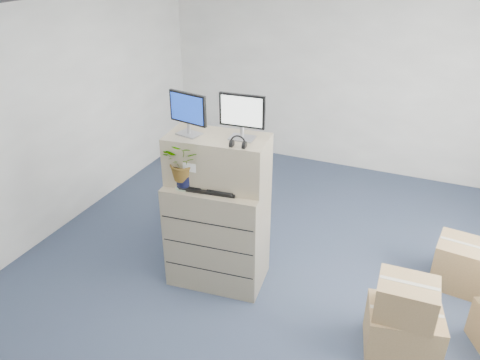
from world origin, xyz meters
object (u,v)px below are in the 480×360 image
at_px(filing_cabinet_lower, 218,233).
at_px(potted_plant, 184,166).
at_px(monitor_left, 188,112).
at_px(monitor_right, 242,114).
at_px(water_bottle, 230,170).
at_px(office_chair, 213,217).
at_px(keyboard, 210,188).

height_order(filing_cabinet_lower, potted_plant, potted_plant).
xyz_separation_m(filing_cabinet_lower, monitor_left, (-0.28, -0.01, 1.32)).
bearing_deg(monitor_right, water_bottle, 175.23).
bearing_deg(office_chair, monitor_left, 76.92).
bearing_deg(filing_cabinet_lower, potted_plant, -152.33).
bearing_deg(monitor_left, keyboard, -9.44).
height_order(monitor_left, water_bottle, monitor_left).
distance_m(filing_cabinet_lower, monitor_left, 1.35).
xyz_separation_m(monitor_right, water_bottle, (-0.13, 0.00, -0.61)).
distance_m(monitor_left, office_chair, 1.63).
bearing_deg(monitor_right, keyboard, -144.58).
relative_size(monitor_right, water_bottle, 1.63).
distance_m(monitor_left, keyboard, 0.78).
bearing_deg(potted_plant, keyboard, 13.90).
height_order(monitor_left, office_chair, monitor_left).
height_order(filing_cabinet_lower, office_chair, filing_cabinet_lower).
bearing_deg(filing_cabinet_lower, keyboard, -103.99).
distance_m(filing_cabinet_lower, keyboard, 0.61).
bearing_deg(potted_plant, office_chair, 95.69).
distance_m(keyboard, water_bottle, 0.27).
xyz_separation_m(monitor_left, potted_plant, (0.02, -0.16, -0.51)).
distance_m(monitor_right, potted_plant, 0.77).
bearing_deg(office_chair, keyboard, 96.74).
bearing_deg(water_bottle, keyboard, -120.51).
height_order(keyboard, potted_plant, potted_plant).
distance_m(monitor_right, keyboard, 0.80).
bearing_deg(potted_plant, monitor_left, 95.56).
bearing_deg(filing_cabinet_lower, monitor_left, 176.96).
distance_m(filing_cabinet_lower, potted_plant, 0.87).
bearing_deg(keyboard, monitor_left, 151.78).
relative_size(monitor_left, water_bottle, 1.55).
bearing_deg(monitor_right, monitor_left, -171.82).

